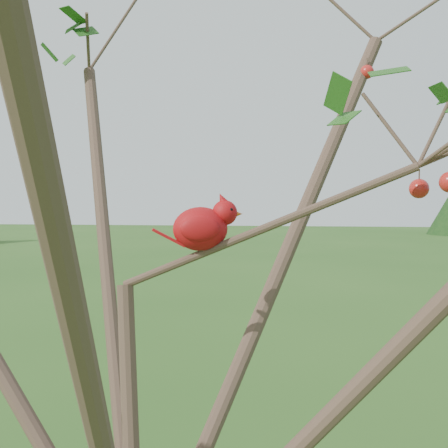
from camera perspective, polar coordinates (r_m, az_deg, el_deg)
name	(u,v)px	position (r m, az deg, el deg)	size (l,w,h in m)	color
crabapple_tree	(143,207)	(1.09, -8.25, 1.72)	(2.35, 2.05, 2.95)	#493327
cardinal	(203,227)	(1.18, -2.10, -0.26)	(0.19, 0.12, 0.13)	#A80E14
distant_trees	(274,209)	(26.68, 5.08, 1.48)	(36.44, 17.94, 3.55)	#493327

